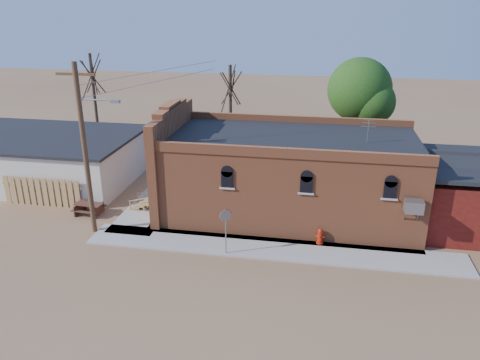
% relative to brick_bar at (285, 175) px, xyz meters
% --- Properties ---
extents(ground, '(120.00, 120.00, 0.00)m').
position_rel_brick_bar_xyz_m(ground, '(-1.64, -5.49, -2.34)').
color(ground, brown).
rests_on(ground, ground).
extents(sidewalk_south, '(19.00, 2.20, 0.08)m').
position_rel_brick_bar_xyz_m(sidewalk_south, '(-0.14, -4.59, -2.30)').
color(sidewalk_south, '#9E9991').
rests_on(sidewalk_south, ground).
extents(sidewalk_west, '(2.60, 10.00, 0.08)m').
position_rel_brick_bar_xyz_m(sidewalk_west, '(-7.94, 0.51, -2.30)').
color(sidewalk_west, '#9E9991').
rests_on(sidewalk_west, ground).
extents(brick_bar, '(16.40, 7.97, 6.30)m').
position_rel_brick_bar_xyz_m(brick_bar, '(0.00, 0.00, 0.00)').
color(brick_bar, '#B55F37').
rests_on(brick_bar, ground).
extents(red_shed, '(5.40, 6.40, 4.30)m').
position_rel_brick_bar_xyz_m(red_shed, '(9.86, 0.01, -0.07)').
color(red_shed, '#55110E').
rests_on(red_shed, ground).
extents(wood_fence, '(5.20, 0.10, 1.80)m').
position_rel_brick_bar_xyz_m(wood_fence, '(-14.44, -1.69, -1.44)').
color(wood_fence, '#9E7647').
rests_on(wood_fence, ground).
extents(utility_pole, '(3.12, 0.26, 9.00)m').
position_rel_brick_bar_xyz_m(utility_pole, '(-9.79, -4.29, 2.43)').
color(utility_pole, '#452B1B').
rests_on(utility_pole, ground).
extents(tree_bare_near, '(2.80, 2.80, 7.65)m').
position_rel_brick_bar_xyz_m(tree_bare_near, '(-4.64, 7.51, 3.62)').
color(tree_bare_near, '#402F24').
rests_on(tree_bare_near, ground).
extents(tree_bare_far, '(2.80, 2.80, 8.16)m').
position_rel_brick_bar_xyz_m(tree_bare_far, '(-15.64, 8.51, 4.02)').
color(tree_bare_far, '#402F24').
rests_on(tree_bare_far, ground).
extents(tree_leafy, '(4.40, 4.40, 8.15)m').
position_rel_brick_bar_xyz_m(tree_leafy, '(4.36, 8.01, 3.59)').
color(tree_leafy, '#402F24').
rests_on(tree_leafy, ground).
extents(fire_hydrant, '(0.47, 0.44, 0.83)m').
position_rel_brick_bar_xyz_m(fire_hydrant, '(2.19, -3.70, -1.85)').
color(fire_hydrant, '#B01D0A').
rests_on(fire_hydrant, sidewalk_south).
extents(stop_sign, '(0.53, 0.45, 2.36)m').
position_rel_brick_bar_xyz_m(stop_sign, '(-2.32, -5.49, -0.44)').
color(stop_sign, gray).
rests_on(stop_sign, sidewalk_south).
extents(trash_barrel, '(0.68, 0.68, 0.91)m').
position_rel_brick_bar_xyz_m(trash_barrel, '(-6.94, 0.86, -1.80)').
color(trash_barrel, '#1A4E84').
rests_on(trash_barrel, sidewalk_west).
extents(picnic_table, '(1.71, 1.35, 0.67)m').
position_rel_brick_bar_xyz_m(picnic_table, '(-11.14, -2.31, -1.90)').
color(picnic_table, '#4D2B1E').
rests_on(picnic_table, ground).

